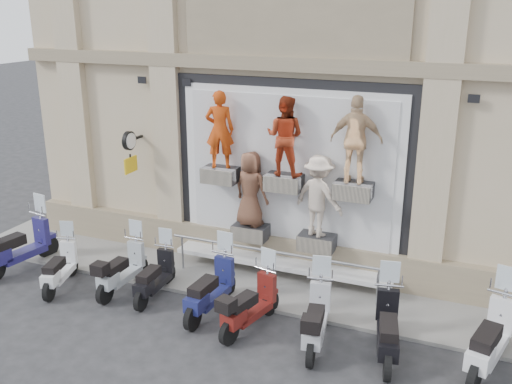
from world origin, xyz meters
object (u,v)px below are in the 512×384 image
Objects in this scene: clock_sign_bracket at (130,147)px; scooter_d at (154,268)px; scooter_a at (19,236)px; scooter_e at (210,278)px; scooter_i at (492,327)px; scooter_f at (250,295)px; scooter_g at (317,308)px; scooter_c at (122,260)px; scooter_h at (389,317)px; guard_rail at (274,270)px; scooter_b at (59,259)px.

clock_sign_bracket is 3.22m from scooter_d.
scooter_e is (5.12, -0.14, -0.07)m from scooter_a.
scooter_i is at bearing -12.44° from clock_sign_bracket.
scooter_d is 0.93× the size of scooter_f.
scooter_i is (2.98, 0.39, 0.09)m from scooter_g.
scooter_h is (5.85, -0.29, 0.06)m from scooter_c.
scooter_g is at bearing -49.68° from guard_rail.
scooter_a is at bearing 166.84° from scooter_h.
guard_rail is 4.57m from clock_sign_bracket.
scooter_i is at bearing -3.83° from scooter_d.
scooter_a is 8.72m from scooter_h.
guard_rail is 1.75m from scooter_f.
scooter_a is at bearing 167.37° from scooter_g.
scooter_g reaches higher than guard_rail.
scooter_a reaches higher than scooter_b.
scooter_f is at bearing -161.18° from scooter_i.
guard_rail is 4.96× the size of clock_sign_bracket.
scooter_e is 1.02× the size of scooter_g.
scooter_h is (5.02, -0.31, 0.10)m from scooter_d.
clock_sign_bracket is 2.86m from scooter_c.
scooter_e is at bearing -164.62° from scooter_i.
scooter_b is 4.60m from scooter_f.
scooter_b is 3.63m from scooter_e.
guard_rail is 6.10m from scooter_a.
clock_sign_bracket is 4.16m from scooter_e.
scooter_b is 1.43m from scooter_c.
scooter_h reaches higher than guard_rail.
clock_sign_bracket is 3.10m from scooter_b.
scooter_e is 1.05× the size of scooter_f.
scooter_a is at bearing -167.30° from guard_rail.
scooter_e is 5.30m from scooter_i.
scooter_a reaches higher than scooter_g.
scooter_i is (4.48, -1.38, 0.39)m from guard_rail.
scooter_a is at bearing 148.49° from scooter_b.
scooter_a reaches higher than scooter_f.
scooter_b is 0.87× the size of scooter_h.
scooter_c is at bearing -166.09° from scooter_i.
scooter_d is 0.88× the size of scooter_e.
scooter_a reaches higher than guard_rail.
scooter_c is 0.86× the size of scooter_i.
clock_sign_bracket is 0.57× the size of scooter_c.
scooter_f is 0.97× the size of scooter_g.
scooter_a is 1.14× the size of scooter_f.
scooter_d is at bearing 163.68° from scooter_g.
scooter_c is at bearing 165.12° from scooter_g.
scooter_d is (-2.25, -1.31, 0.23)m from guard_rail.
scooter_d is at bearing 165.14° from scooter_h.
scooter_c is at bearing -156.66° from guard_rail.
clock_sign_bracket is 0.54× the size of scooter_g.
scooter_g is 0.90× the size of scooter_i.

